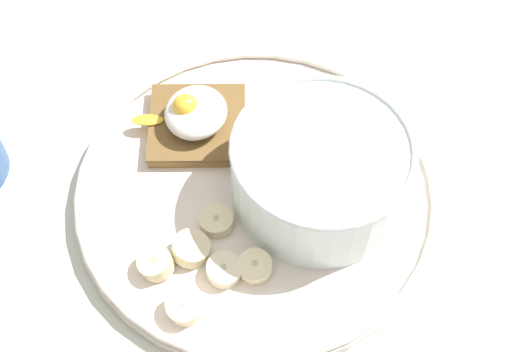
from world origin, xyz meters
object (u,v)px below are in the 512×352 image
oatmeal_bowl (320,170)px  banana_slice_left (220,269)px  banana_slice_outer (255,266)px  banana_slice_right (156,263)px  banana_slice_back (216,221)px  banana_slice_front (191,249)px  toast_slice (197,124)px  banana_slice_inner (185,306)px  poached_egg (194,112)px

oatmeal_bowl → banana_slice_left: (-9.33, 5.22, -2.75)cm
banana_slice_left → banana_slice_outer: same height
oatmeal_bowl → banana_slice_outer: 9.19cm
banana_slice_left → banana_slice_right: banana_slice_right is taller
banana_slice_back → banana_slice_outer: size_ratio=1.27×
banana_slice_front → toast_slice: bearing=17.9°
banana_slice_inner → poached_egg: bearing=17.8°
poached_egg → banana_slice_right: 13.72cm
toast_slice → banana_slice_left: (-12.44, -6.48, -0.00)cm
banana_slice_outer → poached_egg: bearing=38.7°
banana_slice_left → banana_slice_back: 4.31cm
banana_slice_back → banana_slice_right: bearing=148.3°
oatmeal_bowl → banana_slice_back: 9.24cm
toast_slice → banana_slice_outer: (-11.44, -8.95, 0.01)cm
oatmeal_bowl → poached_egg: size_ratio=1.75×
banana_slice_front → banana_slice_outer: (0.09, -5.22, -0.06)cm
toast_slice → banana_slice_left: 14.02cm
oatmeal_bowl → banana_slice_back: oatmeal_bowl is taller
oatmeal_bowl → banana_slice_front: oatmeal_bowl is taller
banana_slice_right → banana_slice_left: bearing=-77.0°
banana_slice_left → banana_slice_back: size_ratio=0.96×
banana_slice_left → toast_slice: bearing=27.5°
toast_slice → banana_slice_left: banana_slice_left is taller
banana_slice_front → banana_slice_inner: same height
banana_slice_inner → banana_slice_outer: bearing=-39.9°
banana_slice_right → poached_egg: bearing=7.6°
banana_slice_inner → banana_slice_front: bearing=15.6°
poached_egg → banana_slice_inner: size_ratio=2.25×
banana_slice_front → banana_slice_back: bearing=-18.8°
oatmeal_bowl → banana_slice_inner: bearing=152.9°
banana_slice_front → banana_slice_outer: bearing=-89.0°
toast_slice → banana_slice_right: bearing=-173.1°
oatmeal_bowl → banana_slice_inner: 14.88cm
banana_slice_inner → banana_slice_back: bearing=1.9°
poached_egg → banana_slice_left: bearing=-151.8°
oatmeal_bowl → banana_slice_right: oatmeal_bowl is taller
banana_slice_inner → toast_slice: bearing=17.3°
banana_slice_front → banana_slice_inner: (-4.61, -1.29, 0.04)cm
oatmeal_bowl → poached_egg: 12.28cm
banana_slice_left → banana_slice_outer: (1.00, -2.47, 0.01)cm
poached_egg → banana_slice_outer: (-11.38, -9.11, -1.78)cm
banana_slice_back → banana_slice_right: banana_slice_right is taller
oatmeal_bowl → banana_slice_left: bearing=150.8°
toast_slice → banana_slice_right: 13.66cm
banana_slice_right → banana_slice_outer: 7.62cm
toast_slice → banana_slice_right: (-13.56, -1.63, 0.13)cm
toast_slice → banana_slice_front: (-11.53, -3.73, 0.07)cm
banana_slice_front → poached_egg: bearing=18.7°
banana_slice_front → banana_slice_inner: 4.79cm
poached_egg → banana_slice_front: (-11.47, -3.89, -1.72)cm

